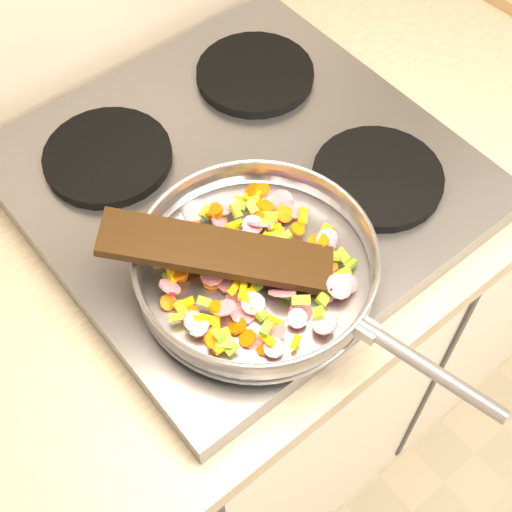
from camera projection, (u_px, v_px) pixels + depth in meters
base_cabinet at (472, 169)px, 1.71m from camera, size 3.00×0.65×0.86m
cooktop at (242, 179)px, 1.06m from camera, size 0.60×0.60×0.04m
grate_fl at (224, 282)px, 0.93m from camera, size 0.19×0.19×0.02m
grate_fr at (378, 177)px, 1.03m from camera, size 0.19×0.19×0.02m
grate_bl at (108, 156)px, 1.05m from camera, size 0.19×0.19×0.02m
grate_br at (255, 74)px, 1.15m from camera, size 0.19×0.19×0.02m
saute_pan at (258, 264)px, 0.90m from camera, size 0.34×0.51×0.05m
vegetable_heap at (251, 263)px, 0.91m from camera, size 0.26×0.27×0.05m
wooden_spatula at (217, 251)px, 0.88m from camera, size 0.25×0.25×0.07m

